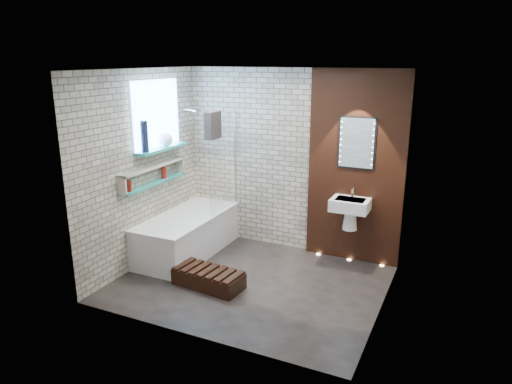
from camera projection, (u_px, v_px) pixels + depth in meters
The scene contains 15 objects.
ground at pixel (251, 283), 5.90m from camera, with size 3.20×3.20×0.00m, color black.
room_shell at pixel (251, 183), 5.54m from camera, with size 3.24×3.20×2.60m.
walnut_panel at pixel (356, 169), 6.26m from camera, with size 1.30×0.06×2.60m, color black.
clerestory_window at pixel (157, 121), 6.32m from camera, with size 0.18×1.00×0.94m.
display_niche at pixel (153, 175), 6.32m from camera, with size 0.14×1.30×0.26m.
bathtub at pixel (187, 234), 6.71m from camera, with size 0.79×1.74×0.70m.
bath_screen at pixel (223, 163), 6.67m from camera, with size 0.01×0.78×1.40m, color white.
towel at pixel (213, 125), 6.30m from camera, with size 0.11×0.28×0.37m, color black.
shower_head at pixel (197, 110), 6.70m from camera, with size 0.18×0.18×0.02m, color silver.
washbasin at pixel (350, 209), 6.23m from camera, with size 0.50×0.36×0.58m.
led_mirror at pixel (357, 143), 6.13m from camera, with size 0.50×0.02×0.70m.
walnut_step at pixel (209, 279), 5.79m from camera, with size 0.87×0.39×0.19m, color black.
niche_bottles at pixel (151, 178), 6.28m from camera, with size 0.07×0.80×0.17m.
sill_vases at pixel (158, 138), 6.28m from camera, with size 0.19×0.60×0.41m.
floor_uplights at pixel (349, 260), 6.56m from camera, with size 0.96×0.06×0.01m.
Camera 1 is at (2.32, -4.82, 2.74)m, focal length 32.91 mm.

